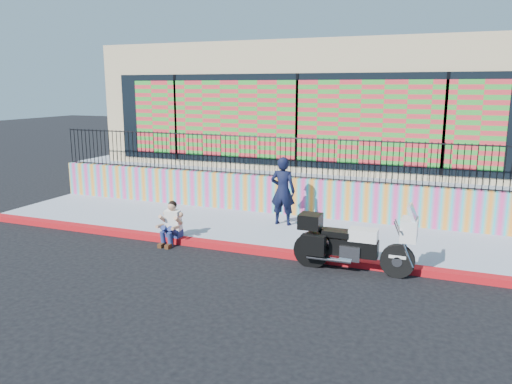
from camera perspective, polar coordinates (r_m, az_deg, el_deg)
The scene contains 10 objects.
ground at distance 12.00m, azimuth -1.37°, elevation -6.80°, with size 90.00×90.00×0.00m, color black.
red_curb at distance 11.98m, azimuth -1.37°, elevation -6.46°, with size 16.00×0.30×0.15m, color red.
sidewalk at distance 13.44m, azimuth 1.38°, elevation -4.40°, with size 16.00×3.00×0.15m, color #8991A4.
mural_wall at distance 14.75m, azimuth 3.55°, elevation -0.43°, with size 16.00×0.20×1.10m, color #E73C8D.
metal_fence at distance 14.55m, azimuth 3.61°, elevation 3.99°, with size 15.80×0.04×1.20m, color black, non-canonical shape.
elevated_platform at distance 19.60m, azimuth 8.20°, elevation 2.33°, with size 16.00×10.00×1.25m, color #8991A4.
storefront_building at distance 19.13m, azimuth 8.28°, elevation 10.00°, with size 14.00×8.06×4.00m.
police_motorcycle at distance 10.76m, azimuth 10.88°, elevation -5.59°, with size 2.51×0.83×1.56m.
police_officer at distance 13.55m, azimuth 3.08°, elevation 0.12°, with size 0.68×0.45×1.87m, color black.
seated_man at distance 12.56m, azimuth -9.77°, elevation -3.97°, with size 0.54×0.71×1.06m.
Camera 1 is at (4.45, -10.46, 3.86)m, focal length 35.00 mm.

